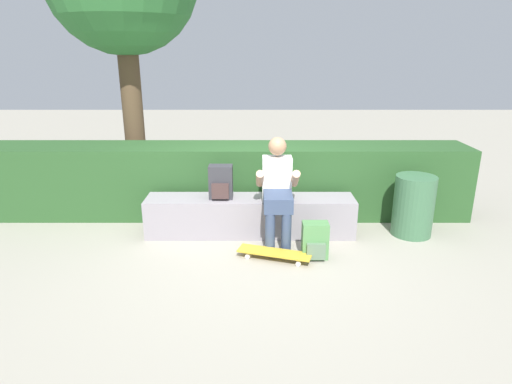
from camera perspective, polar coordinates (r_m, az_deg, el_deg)
The scene contains 8 objects.
ground_plane at distance 5.00m, azimuth -1.06°, elevation -7.42°, with size 24.00×24.00×0.00m, color #9C9687.
bench_main at distance 5.30m, azimuth -1.01°, elevation -3.14°, with size 2.51×0.45×0.47m.
person_skater at distance 4.96m, azimuth 2.56°, elevation 0.58°, with size 0.49×0.62×1.22m.
skateboard_near_person at distance 4.73m, azimuth 2.19°, elevation -7.99°, with size 0.82×0.43×0.09m.
backpack_on_bench at distance 5.17m, azimuth -4.90°, elevation 1.23°, with size 0.28×0.23×0.40m.
backpack_on_ground at distance 4.77m, azimuth 7.50°, elevation -6.37°, with size 0.28×0.23×0.40m.
hedge_row at distance 5.91m, azimuth -4.24°, elevation 1.56°, with size 6.45×0.73×0.95m.
trash_bin at distance 5.57m, azimuth 19.69°, elevation -1.67°, with size 0.48×0.48×0.74m.
Camera 1 is at (0.07, -4.51, 2.16)m, focal length 30.50 mm.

